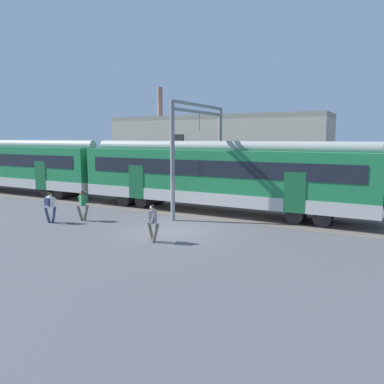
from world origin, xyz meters
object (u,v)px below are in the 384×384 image
(pedestrian_green, at_px, (83,203))
(commuter_train, at_px, (108,170))
(pedestrian_white, at_px, (50,205))
(pedestrian_grey, at_px, (153,220))

(pedestrian_green, bearing_deg, commuter_train, 117.98)
(commuter_train, bearing_deg, pedestrian_green, -62.02)
(commuter_train, bearing_deg, pedestrian_white, -75.47)
(pedestrian_white, bearing_deg, commuter_train, 104.53)
(pedestrian_white, distance_m, pedestrian_grey, 6.98)
(pedestrian_white, xyz_separation_m, pedestrian_grey, (6.96, -0.56, -0.03))
(pedestrian_green, relative_size, pedestrian_grey, 1.00)
(pedestrian_green, bearing_deg, pedestrian_white, -135.27)
(pedestrian_white, bearing_deg, pedestrian_green, 44.73)
(commuter_train, relative_size, pedestrian_green, 22.83)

